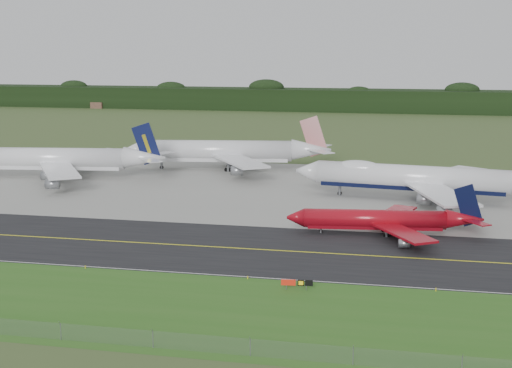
% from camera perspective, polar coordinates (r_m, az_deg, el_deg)
% --- Properties ---
extents(ground, '(600.00, 600.00, 0.00)m').
position_cam_1_polar(ground, '(131.59, 1.27, -4.82)').
color(ground, '#375226').
rests_on(ground, ground).
extents(grass_verge, '(400.00, 30.00, 0.01)m').
position_cam_1_polar(grass_verge, '(99.07, -2.35, -10.24)').
color(grass_verge, '#2C5E1B').
rests_on(grass_verge, ground).
extents(taxiway, '(400.00, 32.00, 0.02)m').
position_cam_1_polar(taxiway, '(127.80, 0.95, -5.29)').
color(taxiway, black).
rests_on(taxiway, ground).
extents(apron, '(400.00, 78.00, 0.01)m').
position_cam_1_polar(apron, '(180.64, 4.11, -0.47)').
color(apron, gray).
rests_on(apron, ground).
extents(taxiway_centreline, '(400.00, 0.40, 0.00)m').
position_cam_1_polar(taxiway_centreline, '(127.79, 0.95, -5.29)').
color(taxiway_centreline, yellow).
rests_on(taxiway_centreline, taxiway).
extents(taxiway_edge_line, '(400.00, 0.25, 0.00)m').
position_cam_1_polar(taxiway_edge_line, '(113.28, -0.48, -7.44)').
color(taxiway_edge_line, silver).
rests_on(taxiway_edge_line, taxiway).
extents(perimeter_fence, '(320.00, 0.10, 320.00)m').
position_cam_1_polar(perimeter_fence, '(87.03, -4.43, -12.59)').
color(perimeter_fence, slate).
rests_on(perimeter_fence, ground).
extents(horizon_treeline, '(700.00, 25.00, 12.00)m').
position_cam_1_polar(horizon_treeline, '(400.18, 8.22, 6.55)').
color(horizon_treeline, black).
rests_on(horizon_treeline, ground).
extents(jet_ba_747, '(62.30, 51.21, 15.66)m').
position_cam_1_polar(jet_ba_747, '(171.08, 13.06, 0.44)').
color(jet_ba_747, white).
rests_on(jet_ba_747, ground).
extents(jet_red_737, '(37.78, 30.60, 10.20)m').
position_cam_1_polar(jet_red_737, '(139.74, 10.31, -2.86)').
color(jet_red_737, maroon).
rests_on(jet_red_737, ground).
extents(jet_navy_gold, '(60.16, 51.98, 15.53)m').
position_cam_1_polar(jet_navy_gold, '(203.34, -15.49, 1.90)').
color(jet_navy_gold, white).
rests_on(jet_navy_gold, ground).
extents(jet_star_tail, '(60.76, 50.37, 16.04)m').
position_cam_1_polar(jet_star_tail, '(208.98, -2.24, 2.60)').
color(jet_star_tail, silver).
rests_on(jet_star_tail, ground).
extents(taxiway_sign, '(4.74, 0.64, 1.58)m').
position_cam_1_polar(taxiway_sign, '(107.42, 3.28, -7.90)').
color(taxiway_sign, slate).
rests_on(taxiway_sign, ground).
extents(edge_marker_left, '(0.16, 0.16, 0.50)m').
position_cam_1_polar(edge_marker_left, '(120.70, -13.50, -6.48)').
color(edge_marker_left, yellow).
rests_on(edge_marker_left, ground).
extents(edge_marker_center, '(0.16, 0.16, 0.50)m').
position_cam_1_polar(edge_marker_center, '(112.32, -0.68, -7.49)').
color(edge_marker_center, yellow).
rests_on(edge_marker_center, ground).
extents(edge_marker_right, '(0.16, 0.16, 0.50)m').
position_cam_1_polar(edge_marker_right, '(110.27, 14.19, -8.20)').
color(edge_marker_right, yellow).
rests_on(edge_marker_right, ground).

